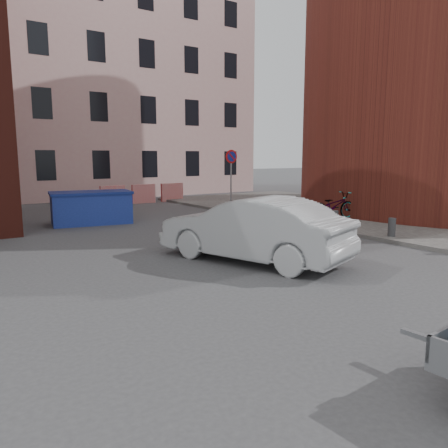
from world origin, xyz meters
TOP-DOWN VIEW (x-y plane):
  - ground at (0.00, 0.00)m, footprint 120.00×120.00m
  - sidewalk at (10.00, 4.00)m, footprint 9.00×24.00m
  - building_pink at (6.00, 22.00)m, footprint 16.00×8.00m
  - no_parking_sign at (6.00, 9.48)m, footprint 0.60×0.09m
  - bollards at (6.00, 3.40)m, footprint 0.22×9.02m
  - barriers at (4.20, 15.00)m, footprint 4.70×0.18m
  - dumpster at (-0.37, 9.50)m, footprint 3.08×1.95m
  - silver_car at (0.94, 1.51)m, footprint 3.03×4.97m
  - bicycle at (7.27, 4.60)m, footprint 2.05×1.03m

SIDE VIEW (x-z plane):
  - ground at x=0.00m, z-range 0.00..0.00m
  - sidewalk at x=10.00m, z-range 0.00..0.12m
  - bollards at x=6.00m, z-range 0.12..0.67m
  - barriers at x=4.20m, z-range 0.00..1.00m
  - dumpster at x=-0.37m, z-range 0.00..1.21m
  - bicycle at x=7.27m, z-range 0.12..1.15m
  - silver_car at x=0.94m, z-range 0.00..1.55m
  - no_parking_sign at x=6.00m, z-range 0.69..3.34m
  - building_pink at x=6.00m, z-range 0.00..14.00m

